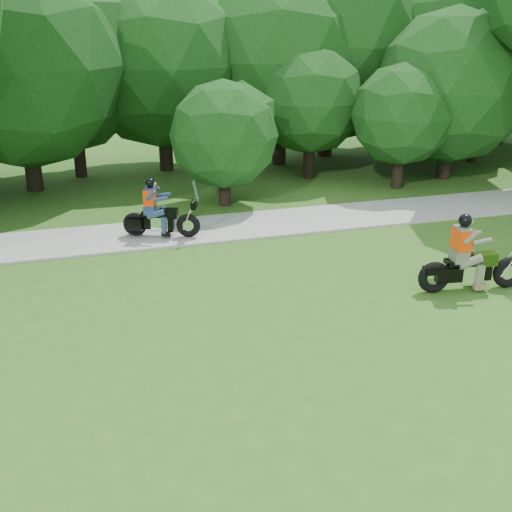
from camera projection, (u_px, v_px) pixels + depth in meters
ground at (454, 370)px, 10.13m from camera, size 100.00×100.00×0.00m
walkway at (286, 222)px, 17.28m from camera, size 60.00×2.20×0.06m
tree_line at (258, 63)px, 22.50m from camera, size 39.00×11.89×7.96m
chopper_motorcycle at (468, 263)px, 12.86m from camera, size 2.28×0.72×1.63m
touring_motorcycle at (156, 216)px, 15.87m from camera, size 1.88×1.09×1.49m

